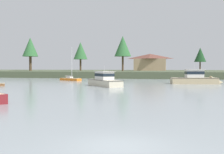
# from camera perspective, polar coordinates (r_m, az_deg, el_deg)

# --- Properties ---
(ground_plane) EXTENTS (530.55, 530.55, 0.00)m
(ground_plane) POSITION_cam_1_polar(r_m,az_deg,el_deg) (12.67, 1.34, -13.44)
(ground_plane) COLOR #939EA3
(far_shore_bank) EXTENTS (238.75, 46.55, 1.90)m
(far_shore_bank) POSITION_cam_1_polar(r_m,az_deg,el_deg) (100.56, 10.55, 0.69)
(far_shore_bank) COLOR #4C563D
(far_shore_bank) RESTS_ON ground
(cruiser_cream) EXTENTS (8.19, 9.14, 4.52)m
(cruiser_cream) POSITION_cam_1_polar(r_m,az_deg,el_deg) (50.23, -1.92, -1.05)
(cruiser_cream) COLOR beige
(cruiser_cream) RESTS_ON ground
(sailboat_orange) EXTENTS (6.07, 4.20, 8.40)m
(sailboat_orange) POSITION_cam_1_polar(r_m,az_deg,el_deg) (69.40, -8.29, -0.55)
(sailboat_orange) COLOR orange
(sailboat_orange) RESTS_ON ground
(cruiser_sand) EXTENTS (10.49, 4.46, 5.14)m
(cruiser_sand) POSITION_cam_1_polar(r_m,az_deg,el_deg) (58.39, 16.90, -0.66)
(cruiser_sand) COLOR tan
(cruiser_sand) RESTS_ON ground
(shore_tree_inland_a) EXTENTS (5.41, 5.41, 11.39)m
(shore_tree_inland_a) POSITION_cam_1_polar(r_m,az_deg,el_deg) (92.96, 2.16, 6.14)
(shore_tree_inland_a) COLOR brown
(shore_tree_inland_a) RESTS_ON far_shore_bank
(shore_tree_inland_c) EXTENTS (5.28, 5.28, 11.37)m
(shore_tree_inland_c) POSITION_cam_1_polar(r_m,az_deg,el_deg) (101.66, -15.99, 5.71)
(shore_tree_inland_c) COLOR brown
(shore_tree_inland_c) RESTS_ON far_shore_bank
(shore_tree_center) EXTENTS (4.94, 4.94, 10.05)m
(shore_tree_center) POSITION_cam_1_polar(r_m,az_deg,el_deg) (101.30, -6.30, 5.20)
(shore_tree_center) COLOR brown
(shore_tree_center) RESTS_ON far_shore_bank
(shore_tree_center_right) EXTENTS (3.95, 3.95, 7.89)m
(shore_tree_center_right) POSITION_cam_1_polar(r_m,az_deg,el_deg) (101.47, 17.18, 4.25)
(shore_tree_center_right) COLOR brown
(shore_tree_center_right) RESTS_ON far_shore_bank
(cottage_near_water) EXTENTS (11.86, 6.78, 5.98)m
(cottage_near_water) POSITION_cam_1_polar(r_m,az_deg,el_deg) (102.61, 7.61, 2.99)
(cottage_near_water) COLOR tan
(cottage_near_water) RESTS_ON far_shore_bank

